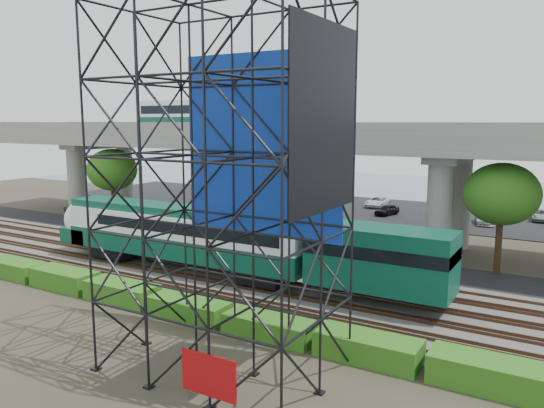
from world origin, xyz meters
The scene contains 13 objects.
ground centered at (0.00, 0.00, 0.00)m, with size 140.00×140.00×0.00m, color #474233.
ballast_bed centered at (0.00, 2.00, 0.10)m, with size 90.00×12.00×0.20m, color slate.
service_road centered at (0.00, 10.50, 0.04)m, with size 90.00×5.00×0.08m, color black.
parking_lot centered at (0.00, 34.00, 0.04)m, with size 90.00×18.00×0.08m, color black.
harbor_water centered at (0.00, 56.00, 0.01)m, with size 140.00×40.00×0.03m, color #485B76.
rail_tracks centered at (0.00, 2.00, 0.28)m, with size 90.00×9.52×0.16m.
commuter_train centered at (-2.59, 2.00, 2.88)m, with size 29.30×3.06×4.30m.
overpass centered at (-1.09, 16.00, 8.21)m, with size 80.00×12.00×12.40m.
scaffold_tower centered at (5.93, -7.98, 7.47)m, with size 9.36×6.36×15.00m.
hedge_strip centered at (1.01, -4.30, 0.56)m, with size 34.60×1.80×1.20m.
trees centered at (-4.67, 16.17, 5.57)m, with size 40.94×16.94×7.69m.
suv centered at (-8.12, 10.74, 0.85)m, with size 2.55×5.54×1.54m, color black.
parked_cars centered at (-1.17, 33.63, 0.69)m, with size 35.84×9.54×1.30m.
Camera 1 is at (18.50, -25.36, 10.40)m, focal length 35.00 mm.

